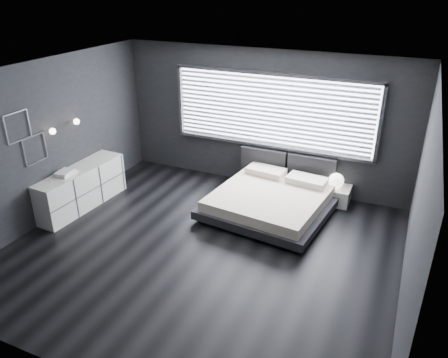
% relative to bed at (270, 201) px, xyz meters
% --- Properties ---
extents(room, '(6.04, 6.00, 2.80)m').
position_rel_bed_xyz_m(room, '(-0.60, -1.59, 1.15)').
color(room, black).
rests_on(room, ground).
extents(window, '(4.14, 0.09, 1.52)m').
position_rel_bed_xyz_m(window, '(-0.40, 1.11, 1.36)').
color(window, white).
rests_on(window, ground).
extents(headboard, '(1.96, 0.16, 0.52)m').
position_rel_bed_xyz_m(headboard, '(-0.00, 1.05, 0.32)').
color(headboard, black).
rests_on(headboard, ground).
extents(sconce_near, '(0.18, 0.11, 0.11)m').
position_rel_bed_xyz_m(sconce_near, '(-3.48, -1.54, 1.35)').
color(sconce_near, silver).
rests_on(sconce_near, ground).
extents(sconce_far, '(0.18, 0.11, 0.11)m').
position_rel_bed_xyz_m(sconce_far, '(-3.48, -0.94, 1.35)').
color(sconce_far, silver).
rests_on(sconce_far, ground).
extents(wall_art_upper, '(0.01, 0.48, 0.48)m').
position_rel_bed_xyz_m(wall_art_upper, '(-3.58, -2.14, 1.60)').
color(wall_art_upper, '#47474C').
rests_on(wall_art_upper, ground).
extents(wall_art_lower, '(0.01, 0.48, 0.48)m').
position_rel_bed_xyz_m(wall_art_lower, '(-3.58, -1.89, 1.13)').
color(wall_art_lower, '#47474C').
rests_on(wall_art_lower, ground).
extents(bed, '(2.33, 2.25, 0.55)m').
position_rel_bed_xyz_m(bed, '(0.00, 0.00, 0.00)').
color(bed, black).
rests_on(bed, ground).
extents(nightstand, '(0.57, 0.48, 0.33)m').
position_rel_bed_xyz_m(nightstand, '(1.02, 0.91, -0.09)').
color(nightstand, silver).
rests_on(nightstand, ground).
extents(orb_lamp, '(0.29, 0.29, 0.29)m').
position_rel_bed_xyz_m(orb_lamp, '(1.02, 0.89, 0.23)').
color(orb_lamp, white).
rests_on(orb_lamp, nightstand).
extents(dresser, '(0.66, 1.97, 0.78)m').
position_rel_bed_xyz_m(dresser, '(-3.38, -1.21, 0.13)').
color(dresser, silver).
rests_on(dresser, ground).
extents(book_stack, '(0.29, 0.38, 0.07)m').
position_rel_bed_xyz_m(book_stack, '(-3.40, -1.50, 0.56)').
color(book_stack, silver).
rests_on(book_stack, dresser).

